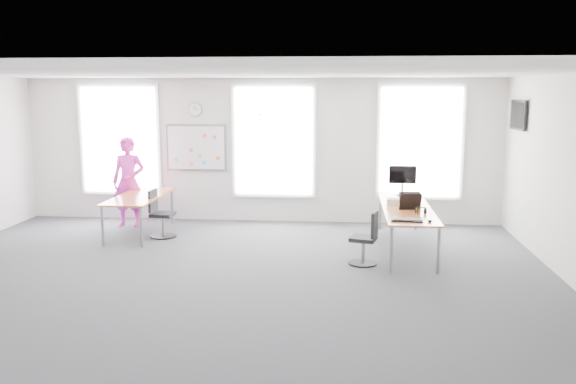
# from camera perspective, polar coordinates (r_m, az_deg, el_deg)

# --- Properties ---
(floor) EXTENTS (10.00, 10.00, 0.00)m
(floor) POSITION_cam_1_polar(r_m,az_deg,el_deg) (9.21, -6.09, -7.92)
(floor) COLOR #2A2B2F
(floor) RESTS_ON ground
(ceiling) EXTENTS (10.00, 10.00, 0.00)m
(ceiling) POSITION_cam_1_polar(r_m,az_deg,el_deg) (8.79, -6.44, 11.07)
(ceiling) COLOR white
(ceiling) RESTS_ON ground
(wall_back) EXTENTS (10.00, 0.00, 10.00)m
(wall_back) POSITION_cam_1_polar(r_m,az_deg,el_deg) (12.79, -2.66, 3.90)
(wall_back) COLOR silver
(wall_back) RESTS_ON ground
(wall_front) EXTENTS (10.00, 0.00, 10.00)m
(wall_front) POSITION_cam_1_polar(r_m,az_deg,el_deg) (5.10, -15.34, -5.09)
(wall_front) COLOR silver
(wall_front) RESTS_ON ground
(window_left) EXTENTS (1.60, 0.06, 2.20)m
(window_left) POSITION_cam_1_polar(r_m,az_deg,el_deg) (13.50, -15.44, 4.72)
(window_left) COLOR silver
(window_left) RESTS_ON wall_back
(window_mid) EXTENTS (1.60, 0.06, 2.20)m
(window_mid) POSITION_cam_1_polar(r_m,az_deg,el_deg) (12.71, -1.34, 4.78)
(window_mid) COLOR silver
(window_mid) RESTS_ON wall_back
(window_right) EXTENTS (1.60, 0.06, 2.20)m
(window_right) POSITION_cam_1_polar(r_m,az_deg,el_deg) (12.71, 12.26, 4.56)
(window_right) COLOR silver
(window_right) RESTS_ON wall_back
(desk_right) EXTENTS (0.83, 3.10, 0.75)m
(desk_right) POSITION_cam_1_polar(r_m,az_deg,el_deg) (10.81, 10.98, -1.57)
(desk_right) COLOR #CE6538
(desk_right) RESTS_ON ground
(desk_left) EXTENTS (0.83, 2.07, 0.75)m
(desk_left) POSITION_cam_1_polar(r_m,az_deg,el_deg) (12.02, -13.74, -0.63)
(desk_left) COLOR #CE6538
(desk_left) RESTS_ON ground
(chair_right) EXTENTS (0.48, 0.47, 0.87)m
(chair_right) POSITION_cam_1_polar(r_m,az_deg,el_deg) (9.79, 7.35, -4.59)
(chair_right) COLOR black
(chair_right) RESTS_ON ground
(chair_left) EXTENTS (0.48, 0.48, 0.90)m
(chair_left) POSITION_cam_1_polar(r_m,az_deg,el_deg) (11.75, -11.87, -2.25)
(chair_left) COLOR black
(chair_left) RESTS_ON ground
(person) EXTENTS (0.67, 0.44, 1.82)m
(person) POSITION_cam_1_polar(r_m,az_deg,el_deg) (12.77, -14.68, 0.92)
(person) COLOR #E730C0
(person) RESTS_ON ground
(whiteboard) EXTENTS (1.20, 0.03, 0.90)m
(whiteboard) POSITION_cam_1_polar(r_m,az_deg,el_deg) (13.02, -8.59, 4.12)
(whiteboard) COLOR white
(whiteboard) RESTS_ON wall_back
(wall_clock) EXTENTS (0.30, 0.04, 0.30)m
(wall_clock) POSITION_cam_1_polar(r_m,az_deg,el_deg) (12.97, -8.68, 7.64)
(wall_clock) COLOR gray
(wall_clock) RESTS_ON wall_back
(tv) EXTENTS (0.06, 0.90, 0.55)m
(tv) POSITION_cam_1_polar(r_m,az_deg,el_deg) (12.04, 20.78, 6.76)
(tv) COLOR black
(tv) RESTS_ON wall_right
(keyboard) EXTENTS (0.51, 0.25, 0.02)m
(keyboard) POSITION_cam_1_polar(r_m,az_deg,el_deg) (9.58, 11.09, -2.64)
(keyboard) COLOR black
(keyboard) RESTS_ON desk_right
(mouse) EXTENTS (0.09, 0.12, 0.04)m
(mouse) POSITION_cam_1_polar(r_m,az_deg,el_deg) (9.59, 13.12, -2.64)
(mouse) COLOR black
(mouse) RESTS_ON desk_right
(lens_cap) EXTENTS (0.07, 0.07, 0.01)m
(lens_cap) POSITION_cam_1_polar(r_m,az_deg,el_deg) (9.91, 12.35, -2.32)
(lens_cap) COLOR black
(lens_cap) RESTS_ON desk_right
(headphones) EXTENTS (0.18, 0.10, 0.11)m
(headphones) POSITION_cam_1_polar(r_m,az_deg,el_deg) (10.23, 12.29, -1.69)
(headphones) COLOR black
(headphones) RESTS_ON desk_right
(laptop_sleeve) EXTENTS (0.38, 0.25, 0.30)m
(laptop_sleeve) POSITION_cam_1_polar(r_m,az_deg,el_deg) (10.47, 11.36, -0.85)
(laptop_sleeve) COLOR black
(laptop_sleeve) RESTS_ON desk_right
(paper_stack) EXTENTS (0.36, 0.29, 0.11)m
(paper_stack) POSITION_cam_1_polar(r_m,az_deg,el_deg) (10.90, 10.12, -0.91)
(paper_stack) COLOR beige
(paper_stack) RESTS_ON desk_right
(monitor) EXTENTS (0.52, 0.21, 0.58)m
(monitor) POSITION_cam_1_polar(r_m,az_deg,el_deg) (11.82, 10.67, 1.33)
(monitor) COLOR black
(monitor) RESTS_ON desk_right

